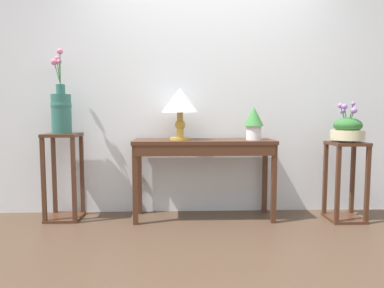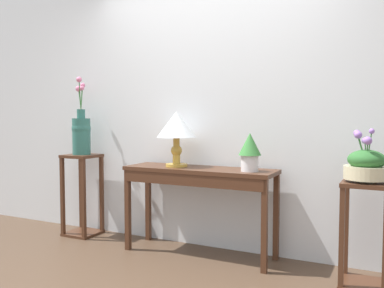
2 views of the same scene
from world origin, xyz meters
The scene contains 8 objects.
back_wall_with_art centered at (0.00, 1.37, 1.40)m, with size 9.00×0.10×2.80m.
console_table centered at (-0.02, 1.05, 0.68)m, with size 1.36×0.41×0.78m.
table_lamp centered at (-0.25, 1.08, 1.14)m, with size 0.36×0.36×0.50m.
potted_plant_on_console centered at (0.46, 1.04, 0.96)m, with size 0.19×0.19×0.32m.
pedestal_stand_left centered at (-1.39, 1.11, 0.42)m, with size 0.33×0.33×0.85m.
flower_vase_tall_left centered at (-1.39, 1.11, 1.09)m, with size 0.19×0.22×0.80m.
pedestal_stand_right centered at (1.35, 0.98, 0.38)m, with size 0.33×0.33×0.77m.
planter_bowl_wide_right centered at (1.35, 0.98, 0.89)m, with size 0.31×0.31×0.38m.
Camera 2 is at (1.54, -2.19, 1.22)m, focal length 38.53 mm.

